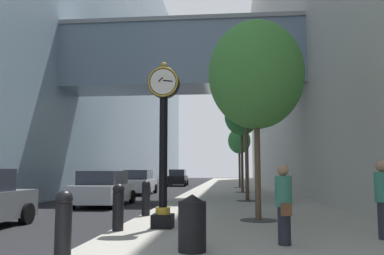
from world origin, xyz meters
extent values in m
plane|color=black|center=(0.00, 27.00, 0.00)|extent=(110.00, 110.00, 0.00)
cube|color=#9E998E|center=(3.55, 30.00, 0.07)|extent=(7.11, 80.00, 0.14)
cube|color=#849EB2|center=(-10.99, 30.00, 13.12)|extent=(9.00, 80.00, 26.24)
cube|color=slate|center=(0.31, 18.57, 8.04)|extent=(14.20, 3.20, 3.54)
cube|color=gray|center=(0.31, 18.57, 9.93)|extent=(14.20, 3.40, 0.24)
cube|color=#B7B2A8|center=(11.61, 30.00, 15.48)|extent=(9.00, 80.00, 30.95)
cube|color=black|center=(1.25, 6.53, 0.32)|extent=(0.55, 0.55, 0.35)
cylinder|color=gold|center=(1.25, 6.53, 0.58)|extent=(0.38, 0.38, 0.18)
cylinder|color=black|center=(1.25, 6.53, 2.12)|extent=(0.22, 0.22, 2.90)
cylinder|color=black|center=(1.25, 6.53, 3.99)|extent=(0.84, 0.28, 0.84)
torus|color=gold|center=(1.25, 6.38, 3.99)|extent=(0.82, 0.05, 0.82)
cylinder|color=white|center=(1.25, 6.38, 3.99)|extent=(0.69, 0.01, 0.69)
cylinder|color=white|center=(1.25, 6.68, 3.99)|extent=(0.69, 0.01, 0.69)
sphere|color=gold|center=(1.25, 6.53, 4.48)|extent=(0.16, 0.16, 0.16)
cube|color=black|center=(1.18, 6.37, 4.05)|extent=(0.14, 0.01, 0.14)
cube|color=black|center=(1.38, 6.37, 4.01)|extent=(0.26, 0.01, 0.07)
cylinder|color=black|center=(0.22, 2.62, 0.61)|extent=(0.28, 0.28, 0.94)
sphere|color=black|center=(0.22, 2.62, 1.16)|extent=(0.29, 0.29, 0.29)
cylinder|color=black|center=(0.22, 5.93, 0.61)|extent=(0.28, 0.28, 0.94)
sphere|color=black|center=(0.22, 5.93, 1.16)|extent=(0.29, 0.29, 0.29)
cylinder|color=black|center=(0.22, 9.24, 0.61)|extent=(0.28, 0.28, 0.94)
sphere|color=black|center=(0.22, 9.24, 1.16)|extent=(0.29, 0.29, 0.29)
cylinder|color=black|center=(0.22, 12.55, 0.61)|extent=(0.28, 0.28, 0.94)
sphere|color=black|center=(0.22, 12.55, 1.16)|extent=(0.29, 0.29, 0.29)
cylinder|color=#333335|center=(3.84, 8.29, 0.15)|extent=(1.10, 1.10, 0.02)
cylinder|color=brown|center=(3.84, 8.29, 1.81)|extent=(0.18, 0.18, 3.34)
ellipsoid|color=#428438|center=(3.84, 8.29, 4.58)|extent=(2.94, 2.94, 3.38)
cylinder|color=#333335|center=(3.84, 15.89, 0.15)|extent=(1.10, 1.10, 0.02)
cylinder|color=#4C3D2D|center=(3.84, 15.89, 2.33)|extent=(0.18, 0.18, 4.37)
ellipsoid|color=#23602D|center=(3.84, 15.89, 5.47)|extent=(2.55, 2.55, 2.93)
cylinder|color=#333335|center=(3.84, 23.50, 0.15)|extent=(1.10, 1.10, 0.02)
cylinder|color=#4C3D2D|center=(3.84, 23.50, 2.31)|extent=(0.18, 0.18, 4.34)
ellipsoid|color=#2D7033|center=(3.84, 23.50, 5.36)|extent=(2.35, 2.35, 2.70)
cylinder|color=#333335|center=(3.84, 31.11, 0.15)|extent=(1.10, 1.10, 0.02)
cylinder|color=#4C3D2D|center=(3.84, 31.11, 1.80)|extent=(0.18, 0.18, 3.32)
ellipsoid|color=#387F3D|center=(3.84, 31.11, 4.20)|extent=(1.96, 1.96, 2.25)
cylinder|color=black|center=(2.30, 3.53, 0.60)|extent=(0.52, 0.52, 0.92)
cone|color=black|center=(2.30, 3.53, 1.11)|extent=(0.53, 0.53, 0.16)
cylinder|color=#23232D|center=(4.09, 4.37, 0.52)|extent=(0.28, 0.28, 0.76)
cylinder|color=#337560|center=(4.09, 4.37, 1.21)|extent=(0.37, 0.37, 0.62)
sphere|color=#9E7556|center=(4.09, 4.37, 1.64)|extent=(0.23, 0.23, 0.23)
cube|color=brown|center=(4.11, 4.15, 0.86)|extent=(0.21, 0.14, 0.24)
cylinder|color=#23232D|center=(6.34, 5.23, 0.54)|extent=(0.35, 0.35, 0.80)
cylinder|color=#337560|center=(6.34, 5.23, 1.27)|extent=(0.46, 0.46, 0.65)
sphere|color=#9E7556|center=(6.34, 5.23, 1.72)|extent=(0.25, 0.25, 0.25)
cube|color=silver|center=(-3.12, 22.89, 0.62)|extent=(1.91, 4.61, 0.79)
cube|color=#282D38|center=(-3.11, 22.66, 1.32)|extent=(1.62, 2.60, 0.65)
cylinder|color=black|center=(-4.05, 24.40, 0.32)|extent=(0.25, 0.65, 0.64)
cylinder|color=black|center=(-2.32, 24.47, 0.32)|extent=(0.25, 0.65, 0.64)
cylinder|color=black|center=(-3.92, 21.31, 0.32)|extent=(0.25, 0.65, 0.64)
cylinder|color=black|center=(-2.19, 21.38, 0.32)|extent=(0.25, 0.65, 0.64)
cube|color=#B7BABF|center=(-2.78, 14.22, 0.60)|extent=(1.99, 4.68, 0.77)
cube|color=#282D38|center=(-2.77, 13.98, 1.28)|extent=(1.72, 2.63, 0.63)
cylinder|color=black|center=(-3.76, 15.77, 0.32)|extent=(0.23, 0.64, 0.64)
cylinder|color=black|center=(-1.86, 15.81, 0.32)|extent=(0.23, 0.64, 0.64)
cylinder|color=black|center=(-3.69, 12.62, 0.32)|extent=(0.23, 0.64, 0.64)
cylinder|color=black|center=(-1.80, 12.66, 0.32)|extent=(0.23, 0.64, 0.64)
cube|color=black|center=(-2.40, 37.55, 0.63)|extent=(1.92, 4.68, 0.83)
cube|color=#282D38|center=(-2.39, 37.32, 1.37)|extent=(1.63, 2.64, 0.68)
cylinder|color=black|center=(-3.33, 39.09, 0.32)|extent=(0.24, 0.65, 0.64)
cylinder|color=black|center=(-1.59, 39.15, 0.32)|extent=(0.24, 0.65, 0.64)
cylinder|color=black|center=(-3.21, 35.95, 0.32)|extent=(0.24, 0.65, 0.64)
cylinder|color=black|center=(-1.47, 36.01, 0.32)|extent=(0.24, 0.65, 0.64)
cylinder|color=black|center=(-3.17, 7.84, 0.32)|extent=(0.24, 0.65, 0.64)
camera|label=1|loc=(3.01, -3.98, 1.64)|focal=37.40mm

